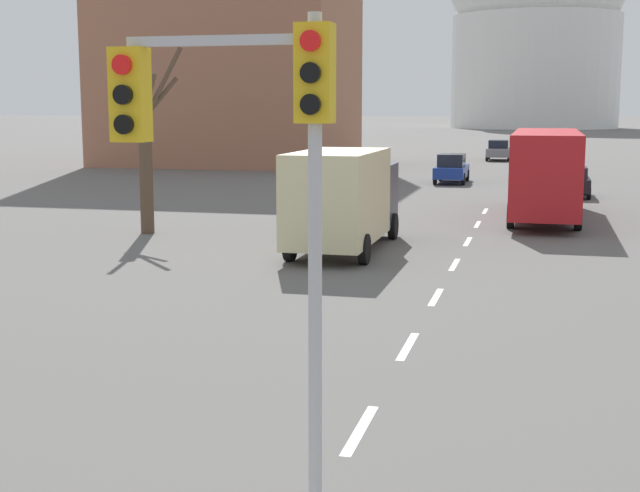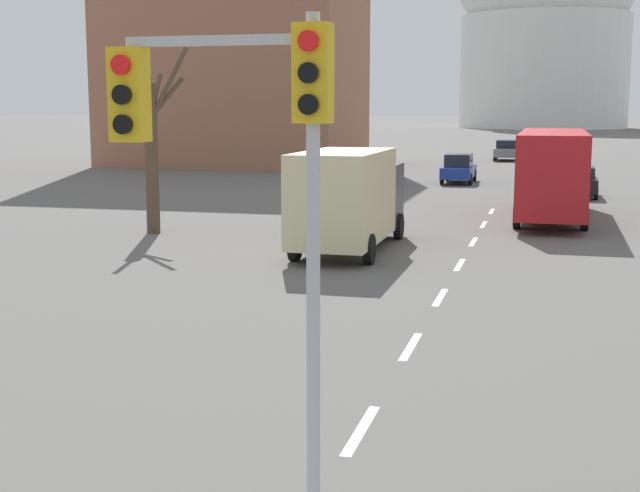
{
  "view_description": "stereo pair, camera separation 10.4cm",
  "coord_description": "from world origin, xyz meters",
  "px_view_note": "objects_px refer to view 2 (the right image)",
  "views": [
    {
      "loc": [
        2.33,
        -3.94,
        4.47
      ],
      "look_at": [
        -0.26,
        6.41,
        2.79
      ],
      "focal_mm": 50.0,
      "sensor_mm": 36.0,
      "label": 1
    },
    {
      "loc": [
        2.43,
        -3.92,
        4.47
      ],
      "look_at": [
        -0.26,
        6.41,
        2.79
      ],
      "focal_mm": 50.0,
      "sensor_mm": 36.0,
      "label": 2
    }
  ],
  "objects_px": {
    "sedan_far_left": "(459,168)",
    "sedan_near_left": "(506,150)",
    "traffic_signal_centre_tall": "(248,146)",
    "sedan_mid_centre": "(577,182)",
    "sedan_far_right": "(563,163)",
    "city_bus": "(552,168)",
    "delivery_truck": "(349,197)",
    "sedan_near_right": "(556,169)"
  },
  "relations": [
    {
      "from": "sedan_mid_centre",
      "to": "sedan_far_right",
      "type": "xyz_separation_m",
      "value": [
        -0.56,
        15.01,
        0.02
      ]
    },
    {
      "from": "sedan_near_right",
      "to": "sedan_far_left",
      "type": "relative_size",
      "value": 1.0
    },
    {
      "from": "city_bus",
      "to": "delivery_truck",
      "type": "xyz_separation_m",
      "value": [
        -6.07,
        -9.81,
        -0.35
      ]
    },
    {
      "from": "sedan_mid_centre",
      "to": "city_bus",
      "type": "distance_m",
      "value": 9.43
    },
    {
      "from": "sedan_far_left",
      "to": "sedan_far_right",
      "type": "relative_size",
      "value": 1.06
    },
    {
      "from": "traffic_signal_centre_tall",
      "to": "sedan_mid_centre",
      "type": "height_order",
      "value": "traffic_signal_centre_tall"
    },
    {
      "from": "sedan_far_left",
      "to": "sedan_far_right",
      "type": "height_order",
      "value": "sedan_far_left"
    },
    {
      "from": "sedan_far_right",
      "to": "city_bus",
      "type": "bearing_deg",
      "value": -91.56
    },
    {
      "from": "sedan_mid_centre",
      "to": "delivery_truck",
      "type": "distance_m",
      "value": 20.44
    },
    {
      "from": "sedan_near_left",
      "to": "city_bus",
      "type": "bearing_deg",
      "value": -84.55
    },
    {
      "from": "sedan_near_left",
      "to": "traffic_signal_centre_tall",
      "type": "bearing_deg",
      "value": -89.36
    },
    {
      "from": "sedan_far_left",
      "to": "sedan_far_right",
      "type": "bearing_deg",
      "value": 54.38
    },
    {
      "from": "sedan_near_right",
      "to": "traffic_signal_centre_tall",
      "type": "bearing_deg",
      "value": -93.96
    },
    {
      "from": "city_bus",
      "to": "sedan_far_right",
      "type": "bearing_deg",
      "value": 88.44
    },
    {
      "from": "sedan_near_left",
      "to": "city_bus",
      "type": "height_order",
      "value": "city_bus"
    },
    {
      "from": "delivery_truck",
      "to": "city_bus",
      "type": "bearing_deg",
      "value": 58.24
    },
    {
      "from": "city_bus",
      "to": "delivery_truck",
      "type": "relative_size",
      "value": 1.5
    },
    {
      "from": "sedan_near_left",
      "to": "sedan_near_right",
      "type": "distance_m",
      "value": 21.22
    },
    {
      "from": "traffic_signal_centre_tall",
      "to": "sedan_far_right",
      "type": "distance_m",
      "value": 52.62
    },
    {
      "from": "traffic_signal_centre_tall",
      "to": "city_bus",
      "type": "distance_m",
      "value": 28.35
    },
    {
      "from": "sedan_near_left",
      "to": "sedan_far_right",
      "type": "distance_m",
      "value": 15.44
    },
    {
      "from": "sedan_mid_centre",
      "to": "sedan_far_right",
      "type": "height_order",
      "value": "sedan_far_right"
    },
    {
      "from": "sedan_near_right",
      "to": "city_bus",
      "type": "height_order",
      "value": "city_bus"
    },
    {
      "from": "sedan_mid_centre",
      "to": "sedan_far_right",
      "type": "distance_m",
      "value": 15.02
    },
    {
      "from": "sedan_far_right",
      "to": "sedan_near_right",
      "type": "bearing_deg",
      "value": -94.0
    },
    {
      "from": "sedan_near_left",
      "to": "city_bus",
      "type": "distance_m",
      "value": 39.27
    },
    {
      "from": "sedan_far_right",
      "to": "city_bus",
      "type": "xyz_separation_m",
      "value": [
        -0.66,
        -24.27,
        1.26
      ]
    },
    {
      "from": "sedan_far_left",
      "to": "delivery_truck",
      "type": "bearing_deg",
      "value": -91.71
    },
    {
      "from": "sedan_far_left",
      "to": "city_bus",
      "type": "distance_m",
      "value": 16.85
    },
    {
      "from": "traffic_signal_centre_tall",
      "to": "sedan_near_left",
      "type": "height_order",
      "value": "traffic_signal_centre_tall"
    },
    {
      "from": "traffic_signal_centre_tall",
      "to": "sedan_mid_centre",
      "type": "distance_m",
      "value": 37.76
    },
    {
      "from": "sedan_near_right",
      "to": "sedan_far_right",
      "type": "bearing_deg",
      "value": 86.0
    },
    {
      "from": "sedan_far_left",
      "to": "sedan_near_left",
      "type": "bearing_deg",
      "value": 86.09
    },
    {
      "from": "sedan_near_left",
      "to": "delivery_truck",
      "type": "bearing_deg",
      "value": -92.75
    },
    {
      "from": "sedan_near_left",
      "to": "delivery_truck",
      "type": "height_order",
      "value": "delivery_truck"
    },
    {
      "from": "delivery_truck",
      "to": "sedan_far_left",
      "type": "bearing_deg",
      "value": 88.29
    },
    {
      "from": "sedan_far_right",
      "to": "delivery_truck",
      "type": "relative_size",
      "value": 0.58
    },
    {
      "from": "sedan_far_left",
      "to": "city_bus",
      "type": "bearing_deg",
      "value": -71.6
    },
    {
      "from": "traffic_signal_centre_tall",
      "to": "sedan_near_left",
      "type": "bearing_deg",
      "value": 90.64
    },
    {
      "from": "delivery_truck",
      "to": "sedan_near_right",
      "type": "bearing_deg",
      "value": 77.32
    },
    {
      "from": "traffic_signal_centre_tall",
      "to": "delivery_truck",
      "type": "distance_m",
      "value": 18.72
    },
    {
      "from": "sedan_near_left",
      "to": "sedan_far_right",
      "type": "height_order",
      "value": "sedan_near_left"
    }
  ]
}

